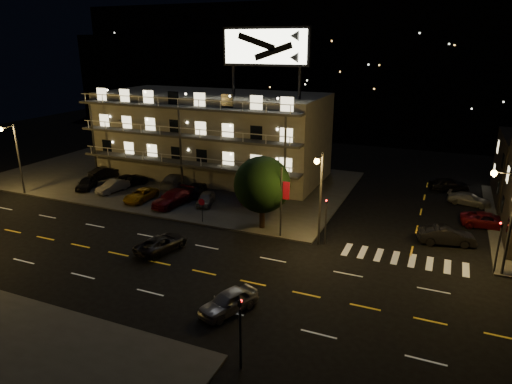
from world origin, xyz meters
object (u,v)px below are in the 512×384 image
at_px(lot_car_2, 141,195).
at_px(lot_car_7, 175,180).
at_px(tree, 262,186).
at_px(side_car_0, 446,236).
at_px(road_car_west, 161,243).
at_px(road_car_east, 229,301).
at_px(lot_car_4, 206,198).

height_order(lot_car_2, lot_car_7, lot_car_7).
relative_size(tree, lot_car_7, 1.28).
bearing_deg(lot_car_2, side_car_0, 3.50).
bearing_deg(road_car_west, road_car_east, 159.26).
height_order(lot_car_7, side_car_0, lot_car_7).
bearing_deg(lot_car_7, lot_car_2, 74.16).
distance_m(lot_car_4, road_car_east, 20.31).
height_order(road_car_east, road_car_west, road_car_east).
distance_m(lot_car_4, road_car_west, 11.34).
distance_m(side_car_0, road_car_east, 20.73).
bearing_deg(side_car_0, tree, 88.50).
bearing_deg(side_car_0, lot_car_4, 76.32).
relative_size(lot_car_2, lot_car_7, 0.84).
xyz_separation_m(lot_car_4, side_car_0, (23.65, -0.47, -0.01)).
height_order(lot_car_2, road_car_east, road_car_east).
xyz_separation_m(tree, lot_car_2, (-14.90, 1.85, -3.38)).
bearing_deg(tree, road_car_west, -127.35).
relative_size(lot_car_7, road_car_east, 1.26).
xyz_separation_m(lot_car_4, road_car_east, (11.13, -16.98, -0.07)).
height_order(lot_car_2, side_car_0, side_car_0).
bearing_deg(lot_car_2, tree, -5.88).
relative_size(side_car_0, road_car_east, 1.12).
height_order(lot_car_4, lot_car_7, lot_car_7).
bearing_deg(road_car_east, road_car_west, 170.41).
distance_m(tree, side_car_0, 16.44).
distance_m(tree, road_car_east, 14.25).
xyz_separation_m(tree, lot_car_4, (-7.86, 3.55, -3.37)).
relative_size(lot_car_4, road_car_east, 0.88).
bearing_deg(road_car_east, side_car_0, 75.96).
bearing_deg(side_car_0, road_car_west, 103.78).
height_order(lot_car_4, road_car_east, road_car_east).
height_order(side_car_0, road_car_east, side_car_0).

